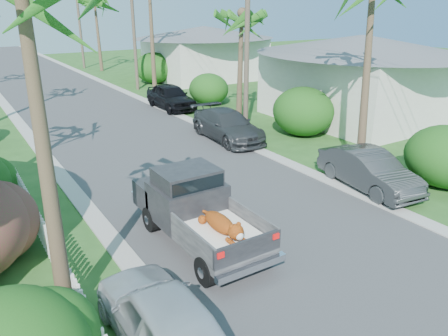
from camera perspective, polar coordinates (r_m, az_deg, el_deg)
ground at (r=11.26m, az=18.54°, el=-15.37°), size 120.00×120.00×0.00m
road at (r=31.93m, az=-18.53°, el=7.95°), size 8.00×100.00×0.02m
curb_left at (r=31.20m, az=-26.17°, el=6.67°), size 0.60×100.00×0.06m
curb_right at (r=33.21m, az=-11.31°, el=9.10°), size 0.60×100.00×0.06m
pickup_truck at (r=12.56m, az=-4.15°, el=-4.96°), size 1.98×5.12×2.06m
parked_car_rn at (r=16.85m, az=18.39°, el=-0.31°), size 2.07×4.46×1.42m
parked_car_rm at (r=21.96m, az=0.45°, el=5.56°), size 2.30×5.10×1.45m
parked_car_rf at (r=28.93m, az=-6.97°, el=9.22°), size 1.97×4.69×1.59m
parked_car_ln at (r=8.98m, az=-7.94°, el=-19.04°), size 1.72×4.20×1.42m
palm_r_b at (r=24.80m, az=2.22°, el=19.49°), size 4.40×4.40×7.20m
palm_r_d at (r=47.49m, az=-16.52°, el=20.18°), size 4.40×4.40×8.00m
shrub_r_a at (r=18.08m, az=27.08°, el=1.33°), size 2.80×3.08×2.30m
shrub_r_b at (r=23.02m, az=10.28°, el=7.28°), size 3.00×3.30×2.50m
shrub_r_c at (r=29.97m, az=-2.01°, el=10.26°), size 2.60×2.86×2.10m
shrub_r_d at (r=38.96m, az=-9.11°, el=12.78°), size 3.20×3.52×2.60m
picket_fence at (r=12.46m, az=-21.81°, el=-9.37°), size 0.10×11.00×1.00m
house_right_near at (r=27.22m, az=17.21°, el=10.82°), size 8.00×9.00×4.80m
house_right_far at (r=41.12m, az=-2.60°, el=14.56°), size 9.00×8.00×4.60m
utility_pole_b at (r=22.65m, az=3.01°, el=15.96°), size 1.60×0.26×9.00m
utility_pole_c at (r=35.90m, az=-11.70°, el=17.28°), size 1.60×0.26×9.00m
utility_pole_d at (r=50.15m, az=-18.35°, el=17.52°), size 1.60×0.26×9.00m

